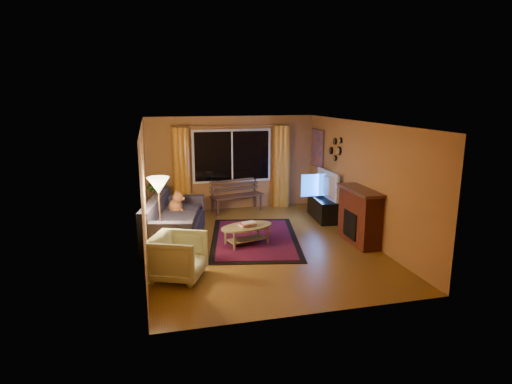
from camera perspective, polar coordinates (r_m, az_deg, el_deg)
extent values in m
cube|color=brown|center=(8.98, 0.46, -7.02)|extent=(4.50, 6.00, 0.02)
cube|color=white|center=(8.46, 0.50, 9.24)|extent=(4.50, 6.00, 0.02)
cube|color=#B2763C|center=(11.53, -3.25, 3.87)|extent=(4.50, 0.02, 2.50)
cube|color=#B2763C|center=(8.38, -14.67, 0.06)|extent=(0.02, 6.00, 2.50)
cube|color=#B2763C|center=(9.44, 13.88, 1.52)|extent=(0.02, 6.00, 2.50)
cube|color=black|center=(11.44, -3.21, 4.82)|extent=(2.00, 0.02, 1.30)
cylinder|color=#BF8C3F|center=(11.31, -3.21, 8.80)|extent=(3.20, 0.03, 0.03)
cylinder|color=orange|center=(11.25, -9.90, 2.81)|extent=(0.36, 0.36, 2.24)
cylinder|color=orange|center=(11.75, 3.37, 3.40)|extent=(0.36, 0.36, 2.24)
cube|color=#452D22|center=(11.40, -2.53, -1.55)|extent=(1.48, 0.77, 0.42)
imported|color=#235B1E|center=(11.09, -13.02, -0.82)|extent=(0.70, 0.70, 0.98)
cube|color=#211F2E|center=(9.12, -10.73, -3.75)|extent=(1.49, 2.50, 0.95)
imported|color=beige|center=(7.36, -10.35, -8.22)|extent=(1.03, 1.06, 0.85)
cylinder|color=#BF8C3F|center=(8.08, -12.66, -3.59)|extent=(0.34, 0.34, 1.60)
cube|color=maroon|center=(9.30, -0.18, -6.19)|extent=(2.38, 3.21, 0.02)
cylinder|color=#958957|center=(8.89, -1.24, -5.77)|extent=(1.39, 1.39, 0.41)
cube|color=black|center=(10.83, 8.84, -2.17)|extent=(0.54, 1.31, 0.53)
imported|color=black|center=(10.69, 8.95, 0.98)|extent=(0.17, 1.20, 0.69)
cube|color=maroon|center=(9.17, 13.64, -3.31)|extent=(0.40, 1.20, 1.10)
cube|color=orange|center=(11.56, 8.18, 5.79)|extent=(0.04, 0.76, 0.96)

